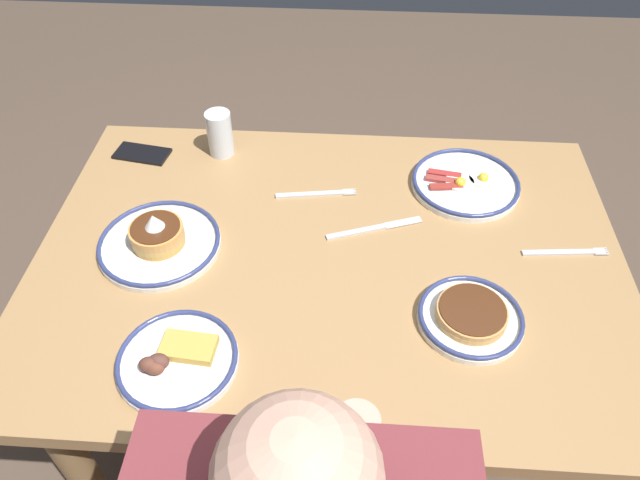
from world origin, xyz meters
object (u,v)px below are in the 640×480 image
(butter_knife, at_px, (375,228))
(plate_center_pancakes, at_px, (176,360))
(plate_near_main, at_px, (465,183))
(plate_far_side, at_px, (159,240))
(plate_far_companion, at_px, (471,316))
(drinking_glass, at_px, (220,136))
(fork_far, at_px, (566,252))
(fork_near, at_px, (316,194))
(cell_phone, at_px, (142,154))

(butter_knife, bearing_deg, plate_center_pancakes, 46.57)
(plate_near_main, bearing_deg, plate_center_pancakes, 43.20)
(plate_near_main, height_order, plate_far_side, plate_far_side)
(plate_far_companion, xyz_separation_m, plate_far_side, (0.68, -0.17, 0.00))
(drinking_glass, xyz_separation_m, fork_far, (-0.84, 0.32, -0.05))
(plate_far_companion, xyz_separation_m, drinking_glass, (0.60, -0.53, 0.04))
(fork_far, height_order, butter_knife, same)
(plate_near_main, xyz_separation_m, plate_center_pancakes, (0.60, 0.57, 0.00))
(plate_near_main, height_order, butter_knife, plate_near_main)
(fork_near, xyz_separation_m, fork_far, (-0.57, 0.16, 0.00))
(plate_far_companion, distance_m, plate_far_side, 0.70)
(plate_far_side, bearing_deg, fork_far, -177.47)
(plate_near_main, relative_size, plate_far_side, 0.98)
(plate_center_pancakes, xyz_separation_m, fork_far, (-0.80, -0.35, -0.01))
(plate_far_companion, height_order, fork_near, plate_far_companion)
(cell_phone, height_order, fork_near, cell_phone)
(fork_far, distance_m, butter_knife, 0.43)
(plate_far_side, relative_size, butter_knife, 1.22)
(plate_far_side, bearing_deg, plate_near_main, -159.95)
(plate_near_main, relative_size, butter_knife, 1.19)
(plate_far_companion, height_order, butter_knife, plate_far_companion)
(butter_knife, bearing_deg, cell_phone, -21.66)
(drinking_glass, xyz_separation_m, fork_near, (-0.27, 0.16, -0.05))
(drinking_glass, height_order, butter_knife, drinking_glass)
(plate_far_side, bearing_deg, fork_near, -149.03)
(plate_near_main, relative_size, cell_phone, 1.88)
(plate_center_pancakes, bearing_deg, fork_far, -156.75)
(cell_phone, bearing_deg, butter_knife, 168.06)
(fork_near, relative_size, butter_knife, 0.89)
(plate_center_pancakes, bearing_deg, drinking_glass, -86.93)
(plate_far_side, xyz_separation_m, cell_phone, (0.14, -0.34, -0.02))
(plate_near_main, bearing_deg, plate_far_side, 20.05)
(drinking_glass, relative_size, cell_phone, 0.85)
(fork_near, bearing_deg, fork_far, 164.00)
(plate_center_pancakes, distance_m, cell_phone, 0.69)
(butter_knife, bearing_deg, drinking_glass, -33.58)
(drinking_glass, height_order, cell_phone, drinking_glass)
(plate_center_pancakes, relative_size, drinking_glass, 1.90)
(plate_center_pancakes, bearing_deg, cell_phone, -68.84)
(plate_center_pancakes, relative_size, plate_far_side, 0.84)
(plate_far_side, relative_size, fork_near, 1.38)
(plate_far_companion, distance_m, fork_near, 0.50)
(drinking_glass, bearing_deg, plate_far_side, 78.24)
(plate_near_main, distance_m, fork_near, 0.38)
(plate_far_side, relative_size, drinking_glass, 2.26)
(fork_far, bearing_deg, cell_phone, -15.82)
(plate_center_pancakes, height_order, cell_phone, plate_center_pancakes)
(plate_far_side, bearing_deg, butter_knife, -169.40)
(fork_near, bearing_deg, plate_near_main, -171.52)
(fork_near, bearing_deg, plate_center_pancakes, 65.72)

